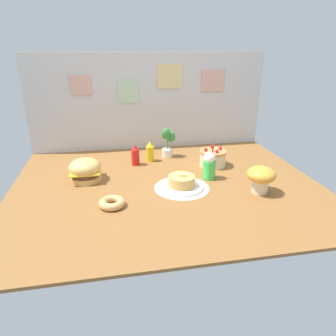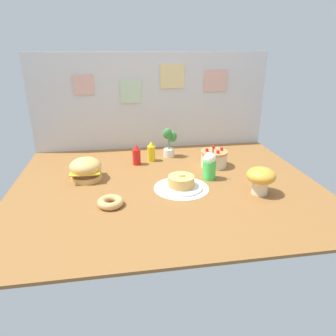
{
  "view_description": "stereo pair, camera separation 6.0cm",
  "coord_description": "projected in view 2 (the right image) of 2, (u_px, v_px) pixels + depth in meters",
  "views": [
    {
      "loc": [
        -0.39,
        -2.14,
        1.01
      ],
      "look_at": [
        0.02,
        0.07,
        0.11
      ],
      "focal_mm": 32.89,
      "sensor_mm": 36.0,
      "label": 1
    },
    {
      "loc": [
        -0.33,
        -2.15,
        1.01
      ],
      "look_at": [
        0.02,
        0.07,
        0.11
      ],
      "focal_mm": 32.89,
      "sensor_mm": 36.0,
      "label": 2
    }
  ],
  "objects": [
    {
      "name": "ketchup_bottle",
      "position": [
        137.0,
        155.0,
        2.76
      ],
      "size": [
        0.07,
        0.07,
        0.19
      ],
      "color": "red",
      "rests_on": "ground_plane"
    },
    {
      "name": "layer_cake",
      "position": [
        214.0,
        158.0,
        2.73
      ],
      "size": [
        0.24,
        0.24,
        0.17
      ],
      "color": "beige",
      "rests_on": "ground_plane"
    },
    {
      "name": "back_wall",
      "position": [
        152.0,
        101.0,
        3.09
      ],
      "size": [
        2.36,
        0.04,
        0.95
      ],
      "color": "silver",
      "rests_on": "ground_plane"
    },
    {
      "name": "donut_pink_glaze",
      "position": [
        110.0,
        202.0,
        2.07
      ],
      "size": [
        0.18,
        0.18,
        0.05
      ],
      "color": "tan",
      "rests_on": "ground_plane"
    },
    {
      "name": "ground_plane",
      "position": [
        166.0,
        185.0,
        2.4
      ],
      "size": [
        2.36,
        1.92,
        0.02
      ],
      "primitive_type": "cube",
      "color": "brown"
    },
    {
      "name": "doily_mat",
      "position": [
        181.0,
        188.0,
        2.33
      ],
      "size": [
        0.42,
        0.42,
        0.0
      ],
      "primitive_type": "cylinder",
      "color": "white",
      "rests_on": "ground_plane"
    },
    {
      "name": "mushroom_stool",
      "position": [
        261.0,
        178.0,
        2.2
      ],
      "size": [
        0.21,
        0.21,
        0.2
      ],
      "color": "beige",
      "rests_on": "ground_plane"
    },
    {
      "name": "mustard_bottle",
      "position": [
        151.0,
        152.0,
        2.85
      ],
      "size": [
        0.07,
        0.07,
        0.19
      ],
      "color": "yellow",
      "rests_on": "ground_plane"
    },
    {
      "name": "pancake_stack",
      "position": [
        181.0,
        183.0,
        2.32
      ],
      "size": [
        0.32,
        0.32,
        0.11
      ],
      "color": "white",
      "rests_on": "doily_mat"
    },
    {
      "name": "cream_soda_cup",
      "position": [
        210.0,
        166.0,
        2.45
      ],
      "size": [
        0.1,
        0.1,
        0.29
      ],
      "color": "green",
      "rests_on": "ground_plane"
    },
    {
      "name": "burger",
      "position": [
        86.0,
        169.0,
        2.46
      ],
      "size": [
        0.25,
        0.25,
        0.18
      ],
      "color": "#DBA859",
      "rests_on": "ground_plane"
    },
    {
      "name": "potted_plant",
      "position": [
        169.0,
        141.0,
        2.93
      ],
      "size": [
        0.14,
        0.12,
        0.29
      ],
      "color": "white",
      "rests_on": "ground_plane"
    }
  ]
}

